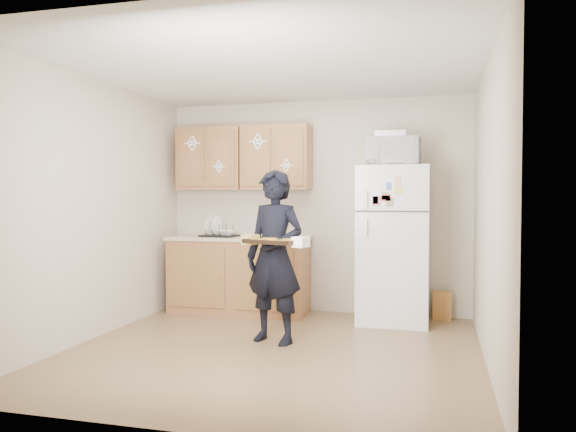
# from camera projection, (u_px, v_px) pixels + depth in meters

# --- Properties ---
(floor) EXTENTS (3.60, 3.60, 0.00)m
(floor) POSITION_uv_depth(u_px,v_px,m) (273.00, 351.00, 4.99)
(floor) COLOR brown
(floor) RESTS_ON ground
(ceiling) EXTENTS (3.60, 3.60, 0.00)m
(ceiling) POSITION_uv_depth(u_px,v_px,m) (273.00, 67.00, 4.90)
(ceiling) COLOR silver
(ceiling) RESTS_ON wall_back
(wall_back) EXTENTS (3.60, 0.04, 2.50)m
(wall_back) POSITION_uv_depth(u_px,v_px,m) (315.00, 207.00, 6.68)
(wall_back) COLOR beige
(wall_back) RESTS_ON floor
(wall_front) EXTENTS (3.60, 0.04, 2.50)m
(wall_front) POSITION_uv_depth(u_px,v_px,m) (184.00, 218.00, 3.21)
(wall_front) COLOR beige
(wall_front) RESTS_ON floor
(wall_left) EXTENTS (0.04, 3.60, 2.50)m
(wall_left) POSITION_uv_depth(u_px,v_px,m) (94.00, 209.00, 5.41)
(wall_left) COLOR beige
(wall_left) RESTS_ON floor
(wall_right) EXTENTS (0.04, 3.60, 2.50)m
(wall_right) POSITION_uv_depth(u_px,v_px,m) (488.00, 212.00, 4.48)
(wall_right) COLOR beige
(wall_right) RESTS_ON floor
(refrigerator) EXTENTS (0.75, 0.70, 1.70)m
(refrigerator) POSITION_uv_depth(u_px,v_px,m) (394.00, 244.00, 6.10)
(refrigerator) COLOR white
(refrigerator) RESTS_ON floor
(base_cabinet) EXTENTS (1.60, 0.60, 0.86)m
(base_cabinet) POSITION_uv_depth(u_px,v_px,m) (239.00, 276.00, 6.62)
(base_cabinet) COLOR brown
(base_cabinet) RESTS_ON floor
(countertop) EXTENTS (1.64, 0.64, 0.04)m
(countertop) POSITION_uv_depth(u_px,v_px,m) (239.00, 238.00, 6.60)
(countertop) COLOR beige
(countertop) RESTS_ON base_cabinet
(upper_cab_left) EXTENTS (0.80, 0.33, 0.75)m
(upper_cab_left) POSITION_uv_depth(u_px,v_px,m) (212.00, 159.00, 6.81)
(upper_cab_left) COLOR brown
(upper_cab_left) RESTS_ON wall_back
(upper_cab_right) EXTENTS (0.80, 0.33, 0.75)m
(upper_cab_right) POSITION_uv_depth(u_px,v_px,m) (276.00, 158.00, 6.59)
(upper_cab_right) COLOR brown
(upper_cab_right) RESTS_ON wall_back
(cereal_box) EXTENTS (0.20, 0.07, 0.32)m
(cereal_box) POSITION_uv_depth(u_px,v_px,m) (442.00, 306.00, 6.22)
(cereal_box) COLOR gold
(cereal_box) RESTS_ON floor
(person) EXTENTS (0.68, 0.54, 1.62)m
(person) POSITION_uv_depth(u_px,v_px,m) (275.00, 256.00, 5.25)
(person) COLOR black
(person) RESTS_ON floor
(baking_tray) EXTENTS (0.55, 0.46, 0.04)m
(baking_tray) POSITION_uv_depth(u_px,v_px,m) (275.00, 242.00, 4.95)
(baking_tray) COLOR black
(baking_tray) RESTS_ON person
(pizza_front_left) EXTENTS (0.16, 0.16, 0.02)m
(pizza_front_left) POSITION_uv_depth(u_px,v_px,m) (260.00, 240.00, 4.94)
(pizza_front_left) COLOR orange
(pizza_front_left) RESTS_ON baking_tray
(pizza_front_right) EXTENTS (0.16, 0.16, 0.02)m
(pizza_front_right) POSITION_uv_depth(u_px,v_px,m) (281.00, 241.00, 4.82)
(pizza_front_right) COLOR orange
(pizza_front_right) RESTS_ON baking_tray
(pizza_back_left) EXTENTS (0.16, 0.16, 0.02)m
(pizza_back_left) POSITION_uv_depth(u_px,v_px,m) (269.00, 239.00, 5.07)
(pizza_back_left) COLOR orange
(pizza_back_left) RESTS_ON baking_tray
(pizza_back_right) EXTENTS (0.16, 0.16, 0.02)m
(pizza_back_right) POSITION_uv_depth(u_px,v_px,m) (290.00, 240.00, 4.96)
(pizza_back_right) COLOR orange
(pizza_back_right) RESTS_ON baking_tray
(microwave) EXTENTS (0.56, 0.39, 0.30)m
(microwave) POSITION_uv_depth(u_px,v_px,m) (394.00, 152.00, 6.01)
(microwave) COLOR white
(microwave) RESTS_ON refrigerator
(foil_pan) EXTENTS (0.33, 0.23, 0.07)m
(foil_pan) POSITION_uv_depth(u_px,v_px,m) (391.00, 135.00, 6.04)
(foil_pan) COLOR silver
(foil_pan) RESTS_ON microwave
(dish_rack) EXTENTS (0.43, 0.34, 0.16)m
(dish_rack) POSITION_uv_depth(u_px,v_px,m) (219.00, 230.00, 6.60)
(dish_rack) COLOR black
(dish_rack) RESTS_ON countertop
(bowl) EXTENTS (0.24, 0.24, 0.06)m
(bowl) POSITION_uv_depth(u_px,v_px,m) (228.00, 233.00, 6.57)
(bowl) COLOR white
(bowl) RESTS_ON dish_rack
(soap_bottle) EXTENTS (0.11, 0.12, 0.20)m
(soap_bottle) POSITION_uv_depth(u_px,v_px,m) (268.00, 229.00, 6.41)
(soap_bottle) COLOR white
(soap_bottle) RESTS_ON countertop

